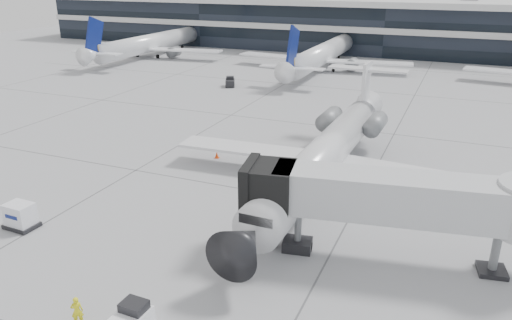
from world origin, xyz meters
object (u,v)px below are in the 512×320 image
at_px(ramp_worker, 77,311).
at_px(cargo_uld, 20,216).
at_px(regional_jet, 327,151).
at_px(jet_bridge, 412,199).

xyz_separation_m(ramp_worker, cargo_uld, (-10.84, 6.59, 0.08)).
distance_m(regional_jet, ramp_worker, 23.98).
distance_m(jet_bridge, cargo_uld, 26.32).
bearing_deg(ramp_worker, cargo_uld, -68.25).
bearing_deg(regional_jet, ramp_worker, -105.00).
xyz_separation_m(jet_bridge, cargo_uld, (-25.43, -5.87, -3.42)).
distance_m(regional_jet, cargo_uld, 24.04).
bearing_deg(regional_jet, cargo_uld, -135.72).
bearing_deg(ramp_worker, jet_bridge, -176.47).
height_order(jet_bridge, cargo_uld, jet_bridge).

